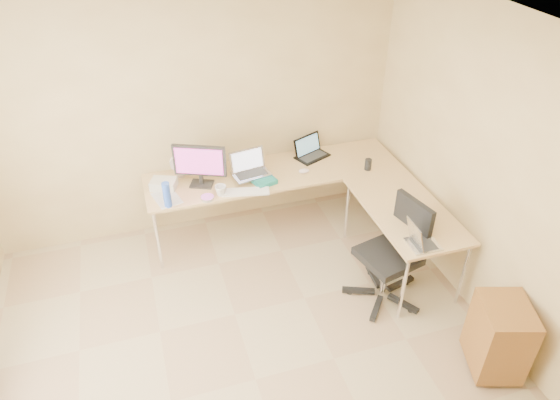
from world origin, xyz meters
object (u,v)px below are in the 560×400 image
object	(u,v)px
mug	(221,191)
desk_fan	(179,166)
monitor	(200,166)
laptop_return	(425,236)
keyboard	(246,192)
office_chair	(388,255)
laptop_center	(251,164)
desk_return	(401,239)
water_bottle	(167,195)
cabinet	(499,336)
laptop_black	(313,148)
desk_main	(275,200)

from	to	relation	value
mug	desk_fan	distance (m)	0.57
monitor	laptop_return	distance (m)	2.20
keyboard	office_chair	distance (m)	1.47
laptop_center	laptop_return	distance (m)	1.83
keyboard	mug	xyz separation A→B (m)	(-0.24, 0.03, 0.04)
desk_return	monitor	world-z (taller)	monitor
water_bottle	laptop_return	size ratio (longest dim) A/B	0.85
desk_fan	cabinet	size ratio (longest dim) A/B	0.39
water_bottle	monitor	bearing A→B (deg)	36.60
laptop_center	mug	size ratio (longest dim) A/B	3.29
laptop_black	desk_return	bearing A→B (deg)	-90.24
water_bottle	office_chair	distance (m)	2.09
laptop_center	water_bottle	xyz separation A→B (m)	(-0.86, -0.23, -0.04)
desk_return	laptop_black	world-z (taller)	laptop_black
desk_return	cabinet	bearing A→B (deg)	-83.40
mug	cabinet	xyz separation A→B (m)	(1.74, -2.03, -0.42)
desk_fan	laptop_return	bearing A→B (deg)	-44.97
mug	cabinet	world-z (taller)	mug
keyboard	laptop_return	bearing A→B (deg)	-31.50
water_bottle	desk_fan	bearing A→B (deg)	69.34
monitor	keyboard	bearing A→B (deg)	-11.77
keyboard	desk_fan	xyz separation A→B (m)	(-0.56, 0.50, 0.11)
keyboard	desk_return	bearing A→B (deg)	-14.35
laptop_center	laptop_return	xyz separation A→B (m)	(1.12, -1.45, -0.07)
keyboard	water_bottle	size ratio (longest dim) A/B	1.80
laptop_center	laptop_return	world-z (taller)	laptop_center
monitor	laptop_center	xyz separation A→B (m)	(0.50, -0.04, -0.05)
office_chair	desk_main	bearing A→B (deg)	103.30
water_bottle	mug	bearing A→B (deg)	3.57
desk_main	water_bottle	bearing A→B (deg)	-165.20
laptop_center	laptop_black	world-z (taller)	laptop_center
desk_return	desk_fan	bearing A→B (deg)	147.91
keyboard	laptop_return	distance (m)	1.73
mug	desk_return	bearing A→B (deg)	-24.73
desk_return	laptop_center	bearing A→B (deg)	142.98
desk_fan	office_chair	xyz separation A→B (m)	(1.60, -1.51, -0.35)
laptop_black	desk_main	bearing A→B (deg)	175.08
desk_return	monitor	size ratio (longest dim) A/B	2.52
desk_main	laptop_return	distance (m)	1.80
monitor	laptop_center	distance (m)	0.50
desk_fan	monitor	bearing A→B (deg)	-53.45
laptop_black	keyboard	xyz separation A→B (m)	(-0.86, -0.46, -0.10)
keyboard	cabinet	bearing A→B (deg)	-39.97
desk_main	laptop_return	size ratio (longest dim) A/B	8.86
desk_return	keyboard	size ratio (longest dim) A/B	2.84
monitor	water_bottle	world-z (taller)	monitor
mug	desk_fan	xyz separation A→B (m)	(-0.32, 0.47, 0.07)
laptop_black	monitor	bearing A→B (deg)	165.15
desk_return	laptop_return	size ratio (longest dim) A/B	4.35
desk_main	desk_fan	bearing A→B (deg)	167.97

